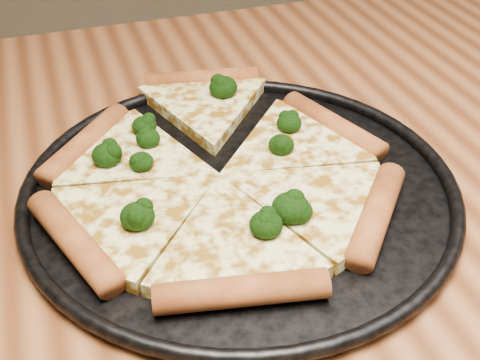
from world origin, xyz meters
name	(u,v)px	position (x,y,z in m)	size (l,w,h in m)	color
dining_table	(320,255)	(0.00, 0.00, 0.66)	(1.20, 0.90, 0.75)	#94532D
pizza_pan	(240,187)	(-0.08, 0.01, 0.76)	(0.40, 0.40, 0.02)	black
pizza	(219,171)	(-0.10, 0.03, 0.77)	(0.34, 0.38, 0.03)	#F7F097
broccoli_florets	(215,160)	(-0.10, 0.03, 0.78)	(0.21, 0.26, 0.02)	black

